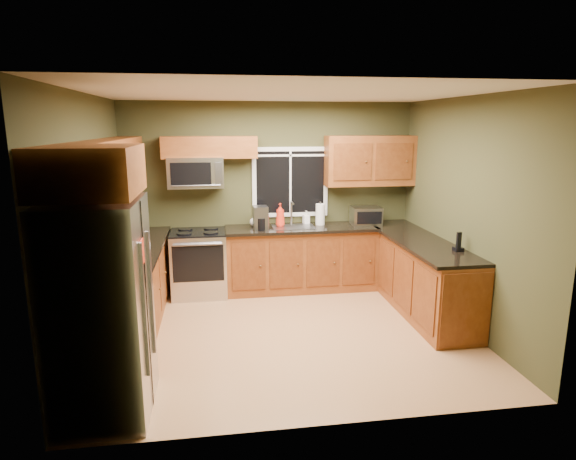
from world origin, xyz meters
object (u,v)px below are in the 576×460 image
object	(u,v)px
toaster_oven	(366,216)
soap_bottle_b	(306,217)
soap_bottle_a	(280,215)
coffee_maker	(261,219)
kettle	(264,221)
paper_towel_roll	(320,214)
cordless_phone	(458,245)
refrigerator	(101,310)
microwave	(196,172)
soap_bottle_c	(254,220)
range	(199,263)

from	to	relation	value
toaster_oven	soap_bottle_b	size ratio (longest dim) A/B	2.27
soap_bottle_a	soap_bottle_b	xyz separation A→B (m)	(0.41, 0.13, -0.07)
coffee_maker	soap_bottle_b	distance (m)	0.77
kettle	coffee_maker	bearing A→B (deg)	-146.64
paper_towel_roll	cordless_phone	distance (m)	2.13
refrigerator	paper_towel_roll	size ratio (longest dim) A/B	5.28
toaster_oven	soap_bottle_a	bearing A→B (deg)	176.15
paper_towel_roll	microwave	bearing A→B (deg)	179.47
coffee_maker	soap_bottle_c	xyz separation A→B (m)	(-0.07, 0.24, -0.07)
refrigerator	cordless_phone	xyz separation A→B (m)	(3.72, 1.18, 0.11)
range	soap_bottle_c	bearing A→B (deg)	11.74
refrigerator	soap_bottle_a	xyz separation A→B (m)	(1.86, 2.87, 0.21)
soap_bottle_a	cordless_phone	bearing A→B (deg)	-42.24
microwave	coffee_maker	distance (m)	1.10
soap_bottle_c	cordless_phone	distance (m)	2.84
microwave	paper_towel_roll	xyz separation A→B (m)	(1.76, -0.02, -0.63)
kettle	soap_bottle_c	world-z (taller)	kettle
coffee_maker	paper_towel_roll	size ratio (longest dim) A/B	0.96
kettle	range	bearing A→B (deg)	177.31
kettle	paper_towel_roll	xyz separation A→B (m)	(0.84, 0.16, 0.04)
range	refrigerator	bearing A→B (deg)	-103.97
soap_bottle_a	toaster_oven	bearing A→B (deg)	-3.85
soap_bottle_a	soap_bottle_b	bearing A→B (deg)	17.96
soap_bottle_c	soap_bottle_b	bearing A→B (deg)	4.72
refrigerator	kettle	xyz separation A→B (m)	(1.61, 2.73, 0.16)
range	soap_bottle_c	world-z (taller)	soap_bottle_c
paper_towel_roll	soap_bottle_c	distance (m)	0.97
microwave	paper_towel_roll	world-z (taller)	microwave
refrigerator	toaster_oven	world-z (taller)	refrigerator
soap_bottle_b	cordless_phone	bearing A→B (deg)	-51.38
range	soap_bottle_b	distance (m)	1.69
range	soap_bottle_a	bearing A→B (deg)	4.83
kettle	soap_bottle_b	world-z (taller)	kettle
paper_towel_roll	cordless_phone	world-z (taller)	paper_towel_roll
microwave	toaster_oven	bearing A→B (deg)	-2.87
kettle	paper_towel_roll	world-z (taller)	paper_towel_roll
kettle	paper_towel_roll	size ratio (longest dim) A/B	0.76
toaster_oven	kettle	size ratio (longest dim) A/B	1.69
range	cordless_phone	world-z (taller)	cordless_phone
range	soap_bottle_a	xyz separation A→B (m)	(1.17, 0.10, 0.64)
paper_towel_roll	soap_bottle_c	size ratio (longest dim) A/B	2.01
kettle	refrigerator	bearing A→B (deg)	-120.56
microwave	refrigerator	bearing A→B (deg)	-103.34
refrigerator	microwave	xyz separation A→B (m)	(0.69, 2.91, 0.83)
range	cordless_phone	distance (m)	3.46
paper_towel_roll	soap_bottle_c	world-z (taller)	paper_towel_roll
toaster_oven	refrigerator	bearing A→B (deg)	-138.20
range	soap_bottle_a	size ratio (longest dim) A/B	2.81
kettle	soap_bottle_a	world-z (taller)	soap_bottle_a
paper_towel_roll	soap_bottle_a	distance (m)	0.59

